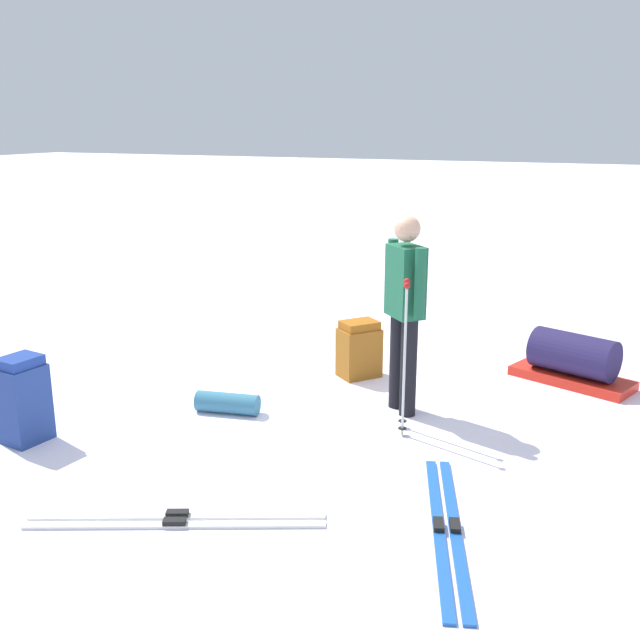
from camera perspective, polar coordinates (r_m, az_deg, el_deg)
name	(u,v)px	position (r m, az deg, el deg)	size (l,w,h in m)	color
ground_plane	(320,393)	(6.78, 0.00, -5.71)	(80.00, 80.00, 0.00)	white
skier_standing	(405,304)	(6.13, 6.66, 1.23)	(0.43, 0.43, 1.70)	black
ski_pair_near	(447,528)	(4.73, 9.89, -15.77)	(1.77, 0.72, 0.05)	#1D54AD
ski_pair_far	(176,520)	(4.83, -11.22, -15.16)	(0.92, 1.79, 0.05)	silver
backpack_large_dark	(359,350)	(7.13, 3.09, -2.33)	(0.47, 0.46, 0.56)	#915618
backpack_bright	(24,400)	(6.14, -22.19, -5.83)	(0.36, 0.32, 0.70)	navy
ski_poles_planted_near	(405,349)	(5.77, 6.66, -2.30)	(0.21, 0.11, 1.26)	#B6BFB9
gear_sled	(573,360)	(7.37, 19.22, -3.01)	(0.82, 1.20, 0.49)	red
sleeping_mat_rolled	(227,403)	(6.35, -7.26, -6.47)	(0.18, 0.18, 0.55)	teal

